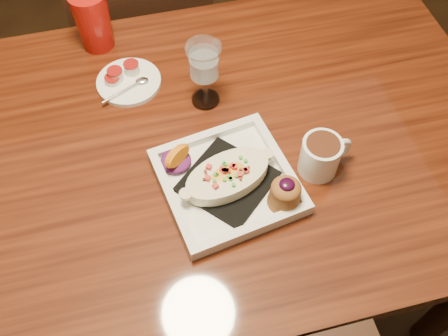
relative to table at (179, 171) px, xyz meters
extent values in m
plane|color=black|center=(0.00, 0.00, -0.65)|extent=(7.00, 7.00, 0.00)
cube|color=#66260E|center=(0.00, 0.00, 0.08)|extent=(1.50, 0.90, 0.04)
cylinder|color=black|center=(0.67, 0.37, -0.30)|extent=(0.07, 0.07, 0.71)
cube|color=black|center=(0.00, 0.70, -0.20)|extent=(0.42, 0.42, 0.04)
cylinder|color=black|center=(0.17, 0.87, -0.43)|extent=(0.04, 0.04, 0.45)
cylinder|color=black|center=(-0.17, 0.87, -0.43)|extent=(0.04, 0.04, 0.45)
cylinder|color=black|center=(0.17, 0.53, -0.43)|extent=(0.04, 0.04, 0.45)
cylinder|color=black|center=(-0.17, 0.53, -0.43)|extent=(0.04, 0.04, 0.45)
cube|color=black|center=(0.00, 0.51, 0.05)|extent=(0.40, 0.03, 0.46)
cube|color=white|center=(0.09, -0.12, 0.10)|extent=(0.30, 0.30, 0.01)
cube|color=black|center=(0.09, -0.12, 0.11)|extent=(0.23, 0.23, 0.01)
ellipsoid|color=#FCA72F|center=(0.09, -0.12, 0.13)|extent=(0.18, 0.12, 0.03)
ellipsoid|color=#611661|center=(-0.01, -0.05, 0.12)|extent=(0.07, 0.07, 0.02)
cone|color=brown|center=(0.18, -0.20, 0.13)|extent=(0.07, 0.07, 0.05)
ellipsoid|color=brown|center=(0.18, -0.20, 0.16)|extent=(0.06, 0.06, 0.03)
ellipsoid|color=black|center=(0.18, -0.20, 0.17)|extent=(0.03, 0.03, 0.01)
cylinder|color=white|center=(0.28, -0.13, 0.14)|extent=(0.08, 0.08, 0.09)
cylinder|color=#3D1C10|center=(0.28, -0.13, 0.18)|extent=(0.07, 0.07, 0.02)
torus|color=white|center=(0.32, -0.12, 0.14)|extent=(0.06, 0.02, 0.06)
cylinder|color=silver|center=(0.09, 0.12, 0.10)|extent=(0.07, 0.07, 0.01)
cylinder|color=silver|center=(0.09, 0.12, 0.14)|extent=(0.01, 0.01, 0.07)
cone|color=silver|center=(0.09, 0.12, 0.22)|extent=(0.08, 0.08, 0.08)
cylinder|color=white|center=(-0.07, 0.21, 0.10)|extent=(0.15, 0.15, 0.01)
cylinder|color=silver|center=(-0.10, 0.22, 0.12)|extent=(0.04, 0.04, 0.03)
cylinder|color=#A31714|center=(-0.10, 0.22, 0.14)|extent=(0.04, 0.04, 0.00)
cylinder|color=silver|center=(-0.06, 0.24, 0.12)|extent=(0.04, 0.04, 0.03)
cylinder|color=#A31714|center=(-0.06, 0.24, 0.14)|extent=(0.04, 0.04, 0.00)
cylinder|color=silver|center=(-0.11, 0.22, 0.11)|extent=(0.03, 0.03, 0.03)
cylinder|color=#A31714|center=(-0.11, 0.22, 0.12)|extent=(0.04, 0.04, 0.00)
cone|color=red|center=(-0.13, 0.37, 0.17)|extent=(0.09, 0.09, 0.15)
camera|label=1|loc=(-0.05, -0.65, 0.98)|focal=40.00mm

